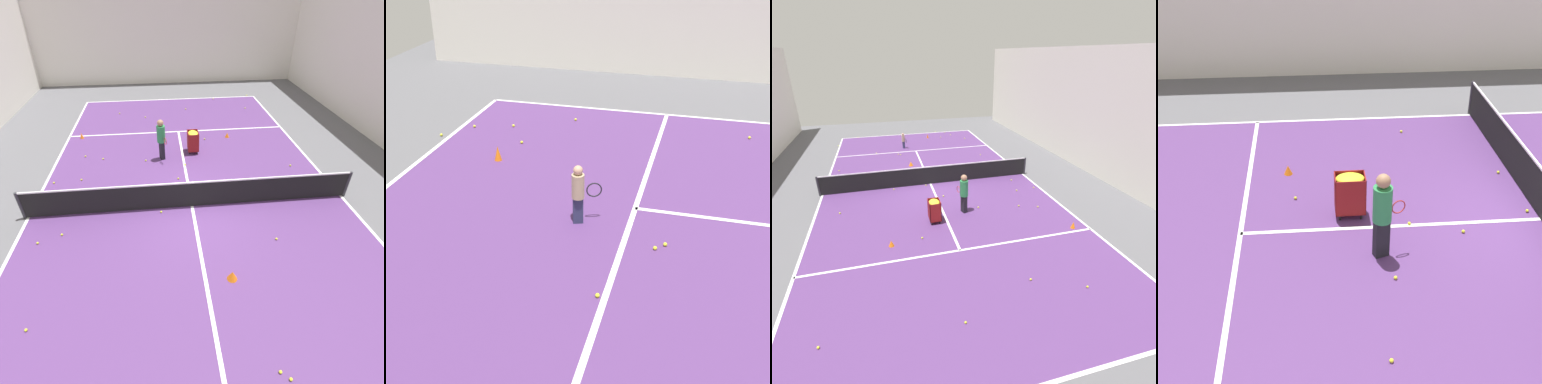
# 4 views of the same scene
# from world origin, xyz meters

# --- Properties ---
(ground_plane) EXTENTS (34.06, 34.06, 0.00)m
(ground_plane) POSITION_xyz_m (0.00, 0.00, 0.00)
(ground_plane) COLOR #5B5B60
(court_playing_area) EXTENTS (10.73, 22.47, 0.00)m
(court_playing_area) POSITION_xyz_m (0.00, 0.00, 0.00)
(court_playing_area) COLOR #563370
(court_playing_area) RESTS_ON ground
(line_sideline_right) EXTENTS (0.10, 22.47, 0.00)m
(line_sideline_right) POSITION_xyz_m (5.36, 0.00, 0.01)
(line_sideline_right) COLOR white
(line_sideline_right) RESTS_ON ground
(line_service_far) EXTENTS (10.73, 0.10, 0.00)m
(line_service_far) POSITION_xyz_m (0.00, 6.18, 0.01)
(line_service_far) COLOR white
(line_service_far) RESTS_ON ground
(line_centre_service) EXTENTS (0.10, 12.36, 0.00)m
(line_centre_service) POSITION_xyz_m (0.00, 0.00, 0.01)
(line_centre_service) COLOR white
(line_centre_service) RESTS_ON ground
(coach_at_net) EXTENTS (0.44, 0.68, 1.75)m
(coach_at_net) POSITION_xyz_m (-0.89, 3.47, 1.00)
(coach_at_net) COLOR black
(coach_at_net) RESTS_ON ground
(ball_cart) EXTENTS (0.47, 0.63, 0.96)m
(ball_cart) POSITION_xyz_m (0.49, 3.94, 0.67)
(ball_cart) COLOR maroon
(ball_cart) RESTS_ON ground
(training_cone_2) EXTENTS (0.20, 0.20, 0.23)m
(training_cone_2) POSITION_xyz_m (2.32, 5.26, 0.12)
(training_cone_2) COLOR orange
(training_cone_2) RESTS_ON ground
(tennis_ball_1) EXTENTS (0.07, 0.07, 0.07)m
(tennis_ball_1) POSITION_xyz_m (1.19, 5.08, 0.04)
(tennis_ball_1) COLOR yellow
(tennis_ball_1) RESTS_ON ground
(tennis_ball_3) EXTENTS (0.07, 0.07, 0.07)m
(tennis_ball_3) POSITION_xyz_m (1.94, 0.28, 0.04)
(tennis_ball_3) COLOR yellow
(tennis_ball_3) RESTS_ON ground
(tennis_ball_11) EXTENTS (0.07, 0.07, 0.07)m
(tennis_ball_11) POSITION_xyz_m (0.27, 0.19, 0.04)
(tennis_ball_11) COLOR yellow
(tennis_ball_11) RESTS_ON ground
(tennis_ball_20) EXTENTS (0.07, 0.07, 0.07)m
(tennis_ball_20) POSITION_xyz_m (-1.61, 3.30, 0.04)
(tennis_ball_20) COLOR yellow
(tennis_ball_20) RESTS_ON ground
(tennis_ball_21) EXTENTS (0.07, 0.07, 0.07)m
(tennis_ball_21) POSITION_xyz_m (4.35, 2.21, 0.04)
(tennis_ball_21) COLOR yellow
(tennis_ball_21) RESTS_ON ground
(tennis_ball_29) EXTENTS (0.07, 0.07, 0.07)m
(tennis_ball_29) POSITION_xyz_m (0.03, 2.76, 0.04)
(tennis_ball_29) COLOR yellow
(tennis_ball_29) RESTS_ON ground
(tennis_ball_31) EXTENTS (0.07, 0.07, 0.07)m
(tennis_ball_31) POSITION_xyz_m (-3.43, 3.65, 0.04)
(tennis_ball_31) COLOR yellow
(tennis_ball_31) RESTS_ON ground
(tennis_ball_32) EXTENTS (0.07, 0.07, 0.07)m
(tennis_ball_32) POSITION_xyz_m (-0.34, 1.73, 0.04)
(tennis_ball_32) COLOR yellow
(tennis_ball_32) RESTS_ON ground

